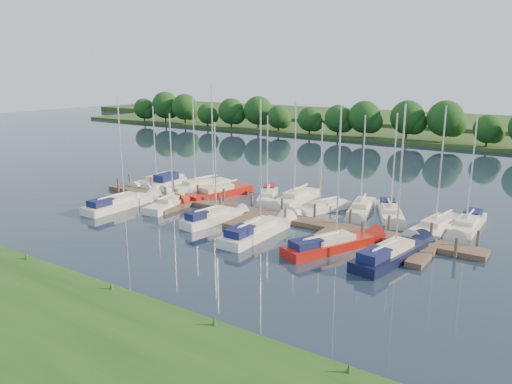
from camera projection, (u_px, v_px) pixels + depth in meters
The scene contains 24 objects.
ground at pixel (205, 238), 40.71m from camera, with size 260.00×260.00×0.00m, color #182230.
near_bank at pixel (22, 313), 27.72m from camera, with size 90.00×10.00×0.50m, color #1B4814.
dock at pixel (255, 215), 46.56m from camera, with size 40.00×6.00×0.40m.
mooring_pilings at pixel (262, 208), 47.37m from camera, with size 38.24×2.84×2.00m.
far_shore at pixel (440, 136), 101.20m from camera, with size 180.00×30.00×0.60m, color #213C17.
distant_hill at pixel (467, 123), 121.30m from camera, with size 220.00×40.00×1.40m, color #3C5826.
treeline at pixel (436, 122), 88.92m from camera, with size 144.41×10.09×8.32m.
sailboat_n_0 at pixel (158, 182), 60.00m from camera, with size 2.10×7.53×9.62m.
motorboat at pixel (165, 183), 58.62m from camera, with size 1.85×6.12×1.90m.
sailboat_n_2 at pixel (197, 187), 57.19m from camera, with size 3.89×8.73×11.07m.
sailboat_n_3 at pixel (216, 195), 53.75m from camera, with size 3.84×9.82×12.36m.
sailboat_n_4 at pixel (267, 197), 52.54m from camera, with size 4.38×6.96×9.24m.
sailboat_n_5 at pixel (296, 200), 51.58m from camera, with size 2.09×8.26×10.73m.
sailboat_n_6 at pixel (322, 209), 48.36m from camera, with size 3.76×6.88×8.94m.
sailboat_n_7 at pixel (361, 210), 47.95m from camera, with size 3.17×7.64×9.76m.
sailboat_n_8 at pixel (390, 213), 46.70m from camera, with size 4.66×7.71×10.00m.
sailboat_n_9 at pixel (437, 228), 42.38m from camera, with size 3.35×8.71×11.02m.
sailboat_n_10 at pixel (467, 225), 43.05m from camera, with size 1.94×8.04×10.24m.
sailboat_s_0 at pixel (121, 204), 49.64m from camera, with size 2.16×8.84×11.39m.
sailboat_s_1 at pixel (172, 204), 49.81m from camera, with size 2.71×7.55×9.72m.
sailboat_s_2 at pixel (213, 219), 44.76m from camera, with size 2.63×7.24×9.47m.
sailboat_s_3 at pixel (257, 232), 41.12m from camera, with size 2.20×9.00×11.62m.
sailboat_s_4 at pixel (331, 245), 38.10m from camera, with size 5.13×8.78×11.35m.
sailboat_s_5 at pixel (392, 256), 35.95m from camera, with size 3.50×9.14×11.60m.
Camera 1 is at (24.88, -29.82, 13.41)m, focal length 35.00 mm.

